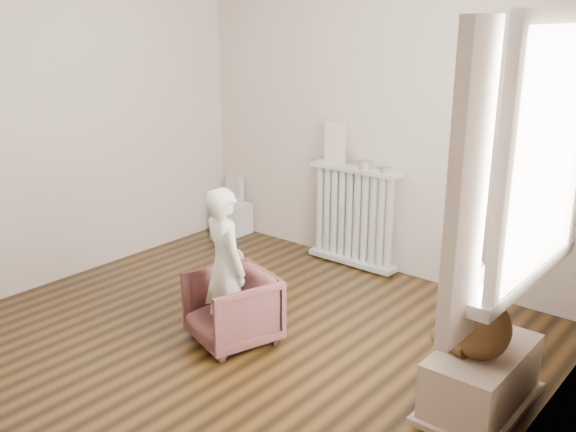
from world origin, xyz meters
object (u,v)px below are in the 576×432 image
Objects in this scene: radiator at (353,221)px; toy_vanity at (231,205)px; teddy_bear at (483,298)px; plush_cat at (544,224)px; child at (225,267)px; armchair at (232,308)px; toy_bench at (482,373)px.

radiator is 1.39m from toy_vanity.
radiator is 2.17m from teddy_bear.
plush_cat reaches higher than toy_vanity.
child reaches higher than toy_vanity.
radiator is 2.16m from plush_cat.
teddy_bear is (1.53, 0.31, 0.14)m from child.
teddy_bear is 1.97× the size of plush_cat.
teddy_bear is at bearing -102.10° from plush_cat.
child reaches higher than armchair.
armchair is at bearing -150.32° from plush_cat.
child is at bearing -152.36° from teddy_bear.
toy_bench is at bearing 30.25° from armchair.
radiator is at bearing 161.39° from plush_cat.
toy_bench is (1.53, 0.34, -0.03)m from armchair.
toy_vanity is 2.09× the size of plush_cat.
toy_vanity is 1.05× the size of armchair.
child is 1.62m from toy_bench.
teddy_bear is (1.53, 0.26, 0.44)m from armchair.
teddy_bear is at bearing 27.39° from armchair.
toy_vanity is 3.43m from plush_cat.
armchair is 1.94m from plush_cat.
child is (1.54, -1.61, 0.26)m from toy_vanity.
toy_vanity is (-1.38, -0.03, -0.11)m from radiator.
plush_cat is at bearing 37.97° from armchair.
teddy_bear is at bearing -38.42° from radiator.
armchair is at bearing -167.66° from toy_bench.
armchair is 2.00× the size of plush_cat.
toy_vanity is at bearing 173.13° from plush_cat.
radiator is at bearing 1.24° from toy_vanity.
armchair is at bearing -45.48° from toy_vanity.
plush_cat is (0.14, 0.36, 0.33)m from teddy_bear.
teddy_bear reaches higher than armchair.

